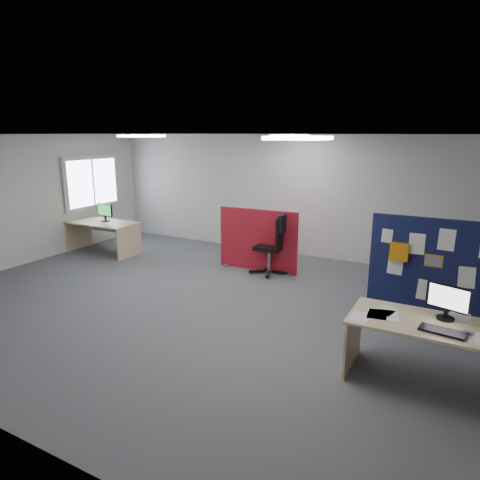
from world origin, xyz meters
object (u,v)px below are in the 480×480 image
at_px(monitor_main, 447,300).
at_px(second_desk, 104,229).
at_px(main_desk, 437,337).
at_px(monitor_second, 105,212).
at_px(red_divider, 258,241).
at_px(office_chair, 275,241).
at_px(navy_divider, 439,275).

relative_size(monitor_main, second_desk, 0.27).
height_order(main_desk, monitor_second, monitor_second).
xyz_separation_m(main_desk, red_divider, (-3.52, 2.75, 0.05)).
bearing_deg(office_chair, second_desk, -175.54).
bearing_deg(office_chair, main_desk, -42.01).
relative_size(second_desk, office_chair, 1.40).
height_order(red_divider, second_desk, red_divider).
distance_m(navy_divider, second_desk, 7.18).
bearing_deg(red_divider, monitor_main, -38.39).
xyz_separation_m(red_divider, second_desk, (-3.74, -0.49, -0.06)).
relative_size(navy_divider, office_chair, 1.62).
distance_m(red_divider, second_desk, 3.77).
distance_m(monitor_main, monitor_second, 7.62).
distance_m(second_desk, monitor_second, 0.40).
relative_size(red_divider, second_desk, 1.00).
bearing_deg(main_desk, monitor_main, 69.65).
bearing_deg(monitor_second, main_desk, -14.42).
height_order(navy_divider, office_chair, navy_divider).
xyz_separation_m(navy_divider, red_divider, (-3.40, 1.21, -0.18)).
bearing_deg(navy_divider, red_divider, 160.36).
relative_size(navy_divider, monitor_second, 4.29).
relative_size(second_desk, monitor_second, 3.70).
xyz_separation_m(navy_divider, main_desk, (0.12, -1.54, -0.24)).
bearing_deg(navy_divider, second_desk, 174.19).
distance_m(navy_divider, monitor_main, 1.41).
xyz_separation_m(navy_divider, monitor_second, (-7.13, 0.79, 0.15)).
relative_size(main_desk, red_divider, 1.11).
relative_size(monitor_second, office_chair, 0.38).
xyz_separation_m(second_desk, office_chair, (4.16, 0.41, 0.12)).
bearing_deg(office_chair, red_divider, 168.81).
bearing_deg(monitor_second, second_desk, -96.59).
relative_size(monitor_main, monitor_second, 0.99).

